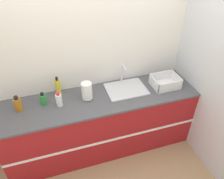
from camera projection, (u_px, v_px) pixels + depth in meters
ground_plane at (108, 162)px, 3.09m from camera, size 12.00×12.00×0.00m
wall_back at (92, 59)px, 2.84m from camera, size 4.95×0.06×2.60m
wall_right at (194, 56)px, 2.89m from camera, size 0.06×2.65×2.60m
counter_cabinet at (101, 123)px, 3.07m from camera, size 2.58×0.67×0.92m
sink at (126, 88)px, 2.93m from camera, size 0.53×0.41×0.30m
paper_towel_roll at (87, 91)px, 2.71m from camera, size 0.13×0.13×0.24m
dish_rack at (165, 83)px, 2.98m from camera, size 0.36×0.29×0.14m
bottle_white_spray at (59, 100)px, 2.63m from camera, size 0.08×0.08×0.20m
bottle_green at (43, 99)px, 2.66m from camera, size 0.08×0.08×0.16m
bottle_yellow at (58, 87)px, 2.79m from camera, size 0.06×0.06×0.26m
bottle_amber at (18, 104)px, 2.56m from camera, size 0.08×0.08×0.20m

